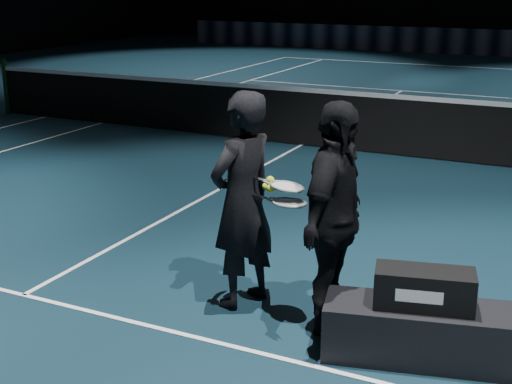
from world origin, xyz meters
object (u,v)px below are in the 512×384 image
Objects in this scene: player_bench at (421,333)px; player_a at (242,201)px; racket_upper at (287,187)px; racket_bag at (424,288)px; racket_lower at (289,203)px; tennis_balls at (269,185)px; player_b at (334,220)px.

player_bench is 0.77× the size of player_a.
racket_bag is at bearing -7.83° from racket_upper.
racket_bag is at bearing -2.02° from racket_lower.
tennis_balls reaches higher than racket_lower.
racket_upper is 0.15m from tennis_balls.
player_bench is 2.05× the size of racket_lower.
tennis_balls is (-1.33, 0.24, 0.88)m from player_bench.
racket_bag is 1.23m from racket_lower.
player_a reaches higher than racket_upper.
racket_bag is at bearing 0.00° from player_bench.
racket_lower is 0.13m from racket_upper.
player_b reaches higher than racket_bag.
player_a and player_b have the same top height.
player_bench is at bearing -7.83° from racket_upper.
player_a reaches higher than player_bench.
player_a is at bearing 80.23° from player_b.
racket_bag is 0.38× the size of player_a.
racket_lower is at bearing -42.66° from racket_upper.
player_b is at bearing -8.94° from tennis_balls.
player_a is 0.45m from racket_lower.
player_bench is at bearing 97.83° from player_a.
racket_bag is 0.38× the size of player_b.
racket_bag is at bearing -102.86° from player_b.
player_b is (-0.74, 0.15, 0.70)m from player_bench.
racket_upper reaches higher than player_bench.
racket_bag is 1.65m from player_a.
racket_bag is 1.03× the size of racket_upper.
racket_lower is (-1.14, 0.21, 0.77)m from player_bench.
tennis_balls is at bearing 100.41° from player_a.
player_bench is 1.61m from tennis_balls.
player_a is at bearing 156.60° from player_bench.
racket_upper reaches higher than racket_bag.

